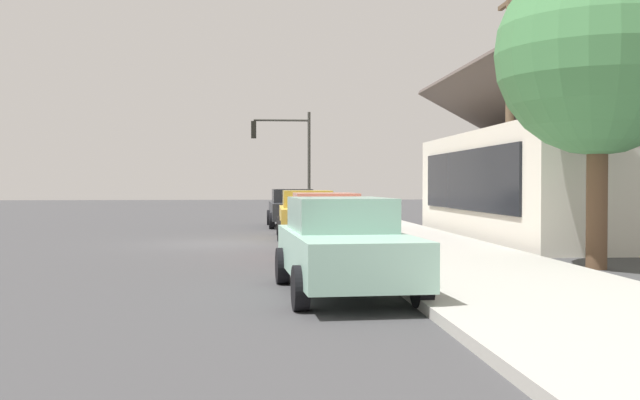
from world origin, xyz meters
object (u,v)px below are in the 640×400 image
object	(u,v)px
car_charcoal	(292,207)
car_coral	(326,224)
car_seafoam	(343,245)
shade_tree	(598,55)
utility_pole_wooden	(510,108)
fire_hydrant_red	(343,221)
car_mustard	(307,213)
traffic_light_main	(287,148)

from	to	relation	value
car_charcoal	car_coral	xyz separation A→B (m)	(12.93, 0.23, -0.00)
car_seafoam	shade_tree	bearing A→B (deg)	114.12
utility_pole_wooden	car_charcoal	bearing A→B (deg)	-153.40
car_charcoal	fire_hydrant_red	bearing A→B (deg)	15.52
car_mustard	traffic_light_main	bearing A→B (deg)	-177.12
car_coral	car_seafoam	world-z (taller)	same
car_seafoam	utility_pole_wooden	xyz separation A→B (m)	(-7.89, 5.60, 3.11)
utility_pole_wooden	fire_hydrant_red	xyz separation A→B (m)	(-5.81, -4.00, -3.43)
fire_hydrant_red	car_charcoal	bearing A→B (deg)	-163.61
traffic_light_main	shade_tree	bearing A→B (deg)	16.79
car_coral	fire_hydrant_red	size ratio (longest dim) A/B	6.71
car_mustard	traffic_light_main	size ratio (longest dim) A/B	0.92
car_charcoal	car_mustard	distance (m)	6.28
shade_tree	utility_pole_wooden	bearing A→B (deg)	-177.65
fire_hydrant_red	car_coral	bearing A→B (deg)	-9.75
car_seafoam	traffic_light_main	bearing A→B (deg)	176.89
car_charcoal	car_coral	distance (m)	12.94
fire_hydrant_red	utility_pole_wooden	bearing A→B (deg)	34.54
traffic_light_main	utility_pole_wooden	world-z (taller)	utility_pole_wooden
car_seafoam	shade_tree	distance (m)	7.53
shade_tree	car_seafoam	bearing A→B (deg)	-62.62
car_charcoal	fire_hydrant_red	world-z (taller)	car_charcoal
car_charcoal	utility_pole_wooden	size ratio (longest dim) A/B	0.64
car_mustard	fire_hydrant_red	size ratio (longest dim) A/B	6.75
car_charcoal	utility_pole_wooden	bearing A→B (deg)	25.74
car_coral	fire_hydrant_red	bearing A→B (deg)	170.13
shade_tree	traffic_light_main	size ratio (longest dim) A/B	1.30
car_seafoam	fire_hydrant_red	distance (m)	13.79
car_seafoam	fire_hydrant_red	size ratio (longest dim) A/B	6.65
shade_tree	utility_pole_wooden	xyz separation A→B (m)	(-4.88, -0.20, -0.64)
utility_pole_wooden	car_coral	bearing A→B (deg)	-70.79
car_charcoal	shade_tree	distance (m)	17.38
car_coral	shade_tree	world-z (taller)	shade_tree
car_seafoam	shade_tree	size ratio (longest dim) A/B	0.70
fire_hydrant_red	car_seafoam	bearing A→B (deg)	-6.66
car_charcoal	car_seafoam	distance (m)	18.97
traffic_light_main	fire_hydrant_red	world-z (taller)	traffic_light_main
car_coral	shade_tree	size ratio (longest dim) A/B	0.70
car_seafoam	car_coral	bearing A→B (deg)	174.07
fire_hydrant_red	traffic_light_main	bearing A→B (deg)	-169.23
car_charcoal	traffic_light_main	size ratio (longest dim) A/B	0.92
car_charcoal	fire_hydrant_red	xyz separation A→B (m)	(5.27, 1.55, -0.32)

